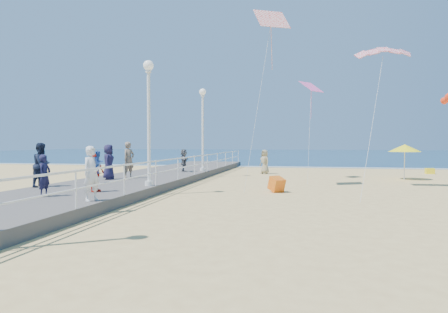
% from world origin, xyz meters
% --- Properties ---
extents(ground, '(160.00, 160.00, 0.00)m').
position_xyz_m(ground, '(0.00, 0.00, 0.00)').
color(ground, '#E9C87A').
rests_on(ground, ground).
extents(ocean, '(160.00, 90.00, 0.05)m').
position_xyz_m(ocean, '(0.00, 65.00, 0.01)').
color(ocean, '#0D2E4E').
rests_on(ocean, ground).
extents(surf_line, '(160.00, 1.20, 0.04)m').
position_xyz_m(surf_line, '(0.00, 20.50, 0.03)').
color(surf_line, silver).
rests_on(surf_line, ground).
extents(boardwalk, '(5.00, 44.00, 0.40)m').
position_xyz_m(boardwalk, '(-7.50, 0.00, 0.20)').
color(boardwalk, '#65605B').
rests_on(boardwalk, ground).
extents(railing, '(0.05, 42.00, 0.55)m').
position_xyz_m(railing, '(-5.05, 0.00, 1.25)').
color(railing, white).
rests_on(railing, boardwalk).
extents(lamp_post_mid, '(0.44, 0.44, 5.32)m').
position_xyz_m(lamp_post_mid, '(-5.35, 0.00, 3.66)').
color(lamp_post_mid, white).
rests_on(lamp_post_mid, boardwalk).
extents(lamp_post_far, '(0.44, 0.44, 5.32)m').
position_xyz_m(lamp_post_far, '(-5.35, 9.00, 3.66)').
color(lamp_post_far, white).
rests_on(lamp_post_far, boardwalk).
extents(woman_holding_toddler, '(0.62, 0.74, 1.73)m').
position_xyz_m(woman_holding_toddler, '(-5.40, -4.54, 1.27)').
color(woman_holding_toddler, white).
rests_on(woman_holding_toddler, boardwalk).
extents(toddler_held, '(0.38, 0.43, 0.72)m').
position_xyz_m(toddler_held, '(-5.25, -4.39, 1.61)').
color(toddler_held, blue).
rests_on(toddler_held, boardwalk).
extents(spectator_0, '(0.35, 0.53, 1.44)m').
position_xyz_m(spectator_0, '(-7.54, -3.91, 1.12)').
color(spectator_0, '#1A1939').
rests_on(spectator_0, boardwalk).
extents(spectator_3, '(0.62, 0.91, 1.43)m').
position_xyz_m(spectator_3, '(-6.51, -2.43, 1.12)').
color(spectator_3, red).
rests_on(spectator_3, boardwalk).
extents(spectator_4, '(0.76, 0.97, 1.75)m').
position_xyz_m(spectator_4, '(-8.47, 2.34, 1.27)').
color(spectator_4, '#201B3D').
rests_on(spectator_4, boardwalk).
extents(spectator_5, '(0.66, 1.38, 1.43)m').
position_xyz_m(spectator_5, '(-6.39, 8.23, 1.11)').
color(spectator_5, '#58595D').
rests_on(spectator_5, boardwalk).
extents(spectator_6, '(0.68, 0.80, 1.88)m').
position_xyz_m(spectator_6, '(-7.78, 3.22, 1.34)').
color(spectator_6, '#826F5A').
rests_on(spectator_6, boardwalk).
extents(spectator_7, '(0.70, 0.89, 1.83)m').
position_xyz_m(spectator_7, '(-9.59, -1.25, 1.32)').
color(spectator_7, '#182036').
rests_on(spectator_7, boardwalk).
extents(beach_walker_c, '(0.99, 0.99, 1.73)m').
position_xyz_m(beach_walker_c, '(-1.70, 12.55, 0.87)').
color(beach_walker_c, '#9A8F6A').
rests_on(beach_walker_c, ground).
extents(box_kite, '(0.88, 0.90, 0.74)m').
position_xyz_m(box_kite, '(-0.08, 2.04, 0.30)').
color(box_kite, red).
rests_on(box_kite, ground).
extents(beach_umbrella, '(1.90, 1.90, 2.14)m').
position_xyz_m(beach_umbrella, '(7.04, 9.81, 1.91)').
color(beach_umbrella, white).
rests_on(beach_umbrella, ground).
extents(beach_chair_left, '(0.55, 0.55, 0.40)m').
position_xyz_m(beach_chair_left, '(9.90, 14.95, 0.20)').
color(beach_chair_left, yellow).
rests_on(beach_chair_left, ground).
extents(kite_parafoil, '(2.59, 0.94, 0.65)m').
position_xyz_m(kite_parafoil, '(4.83, 4.68, 6.75)').
color(kite_parafoil, red).
extents(kite_diamond_pink, '(1.56, 1.60, 0.72)m').
position_xyz_m(kite_diamond_pink, '(1.48, 9.37, 5.69)').
color(kite_diamond_pink, '#FF5DB4').
extents(kite_diamond_redwhite, '(1.91, 1.71, 1.13)m').
position_xyz_m(kite_diamond_redwhite, '(-0.52, 4.09, 8.38)').
color(kite_diamond_redwhite, red).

